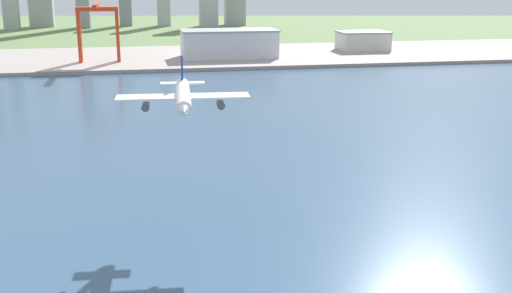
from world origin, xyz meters
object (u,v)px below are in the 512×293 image
port_crane_red (97,19)px  warehouse_annex (363,41)px  airplane_landing (183,96)px  warehouse_main (229,43)px

port_crane_red → warehouse_annex: (203.52, 35.60, -21.86)m
airplane_landing → warehouse_main: 320.73m
warehouse_main → warehouse_annex: (111.94, 24.69, -2.51)m
port_crane_red → warehouse_annex: port_crane_red is taller
airplane_landing → port_crane_red: bearing=96.0°
warehouse_annex → airplane_landing: bearing=-116.8°
port_crane_red → airplane_landing: bearing=-84.0°
port_crane_red → warehouse_main: bearing=6.8°
warehouse_main → warehouse_annex: bearing=12.4°
port_crane_red → warehouse_main: 94.24m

